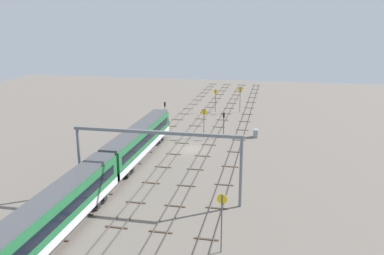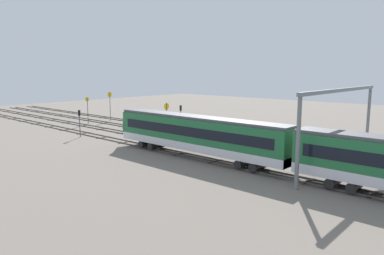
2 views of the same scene
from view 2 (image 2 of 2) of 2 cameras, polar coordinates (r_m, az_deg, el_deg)
name	(u,v)px [view 2 (image 2 of 2)]	position (r m, az deg, el deg)	size (l,w,h in m)	color
ground_plane	(201,143)	(50.99, 1.39, -2.46)	(158.69, 158.69, 0.00)	slate
track_near_foreground	(230,136)	(56.41, 6.05, -1.32)	(142.69, 2.40, 0.16)	#59544C
track_second_near	(211,140)	(52.75, 3.05, -2.01)	(142.69, 2.40, 0.16)	#59544C
track_middle	(190,145)	(49.26, -0.38, -2.78)	(142.69, 2.40, 0.16)	#59544C
track_with_train	(165,150)	(45.99, -4.33, -3.66)	(142.69, 2.40, 0.16)	#59544C
overhead_gantry	(341,107)	(40.22, 22.69, 3.00)	(0.40, 19.99, 8.37)	slate
speed_sign_mid_trackside	(167,114)	(56.07, -4.06, 2.21)	(0.14, 1.09, 5.22)	#4C4C51
speed_sign_far_trackside	(110,102)	(75.45, -12.96, 4.05)	(0.14, 1.07, 5.89)	#4C4C51
speed_sign_distant_end	(88,107)	(72.05, -16.32, 3.21)	(0.14, 0.87, 5.18)	#4C4C51
signal_light_trackside_approach	(181,115)	(58.84, -1.82, 2.03)	(0.31, 0.32, 4.58)	#4C4C51
signal_light_trackside_departure	(79,119)	(57.65, -17.51, 1.25)	(0.31, 0.32, 4.20)	#4C4C51
relay_cabinet	(196,124)	(64.26, 0.72, 0.57)	(1.32, 0.82, 1.41)	gray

